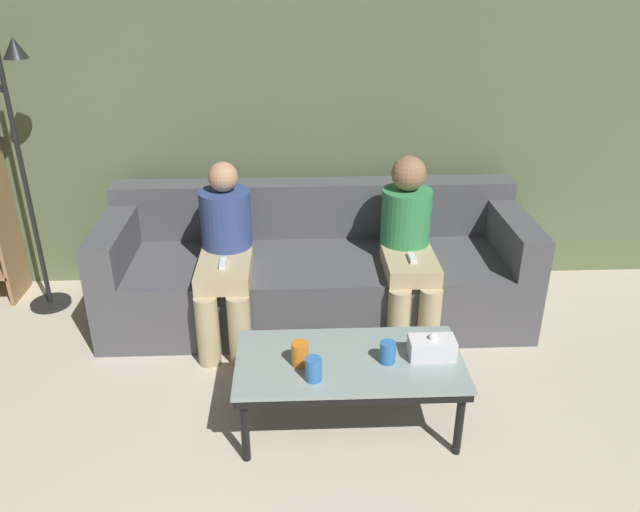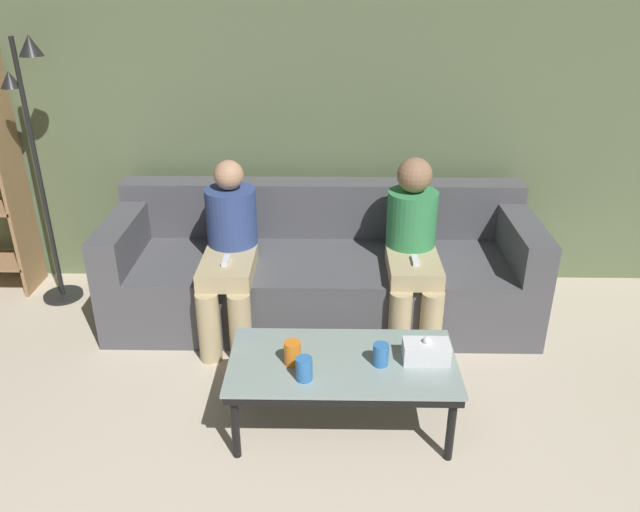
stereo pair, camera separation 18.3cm
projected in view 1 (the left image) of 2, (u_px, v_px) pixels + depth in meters
The scene contains 10 objects.
wall_back at pixel (313, 97), 4.07m from camera, with size 12.00×0.06×2.60m.
couch at pixel (316, 270), 4.03m from camera, with size 2.64×0.89×0.80m.
coffee_table at pixel (349, 366), 2.99m from camera, with size 1.09×0.56×0.39m.
cup_near_left at pixel (388, 352), 2.93m from camera, with size 0.07×0.07×0.11m.
cup_near_right at pixel (300, 354), 2.92m from camera, with size 0.08×0.08×0.12m.
cup_far_center at pixel (313, 369), 2.81m from camera, with size 0.08×0.08×0.11m.
tissue_box at pixel (432, 348), 2.98m from camera, with size 0.22×0.12×0.13m.
standing_lamp at pixel (22, 152), 3.77m from camera, with size 0.31×0.26×1.72m.
seated_person_left_end at pixel (225, 250), 3.68m from camera, with size 0.31×0.69×1.06m.
seated_person_mid_left at pixel (408, 243), 3.73m from camera, with size 0.31×0.65×1.08m.
Camera 1 is at (-0.13, -0.50, 2.12)m, focal length 35.00 mm.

